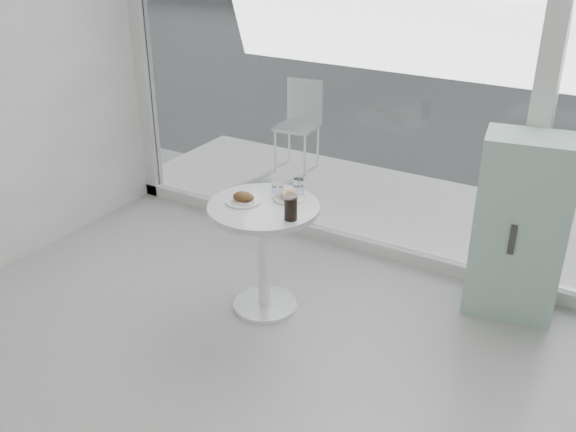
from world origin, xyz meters
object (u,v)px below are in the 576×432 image
Objects in this scene: patio_chair at (300,119)px; plate_fritter at (244,199)px; water_tumbler_b at (298,188)px; mint_cabinet at (520,227)px; plate_donut at (289,197)px; water_tumbler_a at (278,188)px; cola_glass at (291,208)px; main_table at (264,236)px.

plate_fritter is (0.91, -2.34, 0.24)m from patio_chair.
water_tumbler_b is (0.24, 0.29, 0.02)m from plate_fritter.
mint_cabinet is 6.28× the size of plate_donut.
water_tumbler_a reaches higher than water_tumbler_b.
mint_cabinet reaches higher than water_tumbler_b.
cola_glass is at bearing -8.58° from plate_fritter.
cola_glass reaches higher than main_table.
main_table is 0.87× the size of patio_chair.
cola_glass is (0.25, -0.09, 0.29)m from main_table.
patio_chair is at bearing 119.25° from water_tumbler_b.
main_table is 2.53m from patio_chair.
mint_cabinet is at bearing 38.16° from cola_glass.
main_table is at bearing -70.77° from patio_chair.
mint_cabinet is at bearing -35.85° from patio_chair.
plate_donut is at bearing -97.85° from water_tumbler_b.
plate_fritter is 1.44× the size of cola_glass.
cola_glass is (0.14, -0.35, 0.03)m from water_tumbler_b.
plate_donut is at bearing 122.80° from cola_glass.
main_table is 3.92× the size of plate_donut.
water_tumbler_b is at bearing -65.75° from patio_chair.
cola_glass reaches higher than water_tumbler_b.
water_tumbler_b is (1.15, -2.05, 0.26)m from patio_chair.
patio_chair reaches higher than water_tumbler_a.
mint_cabinet is at bearing 23.63° from water_tumbler_b.
mint_cabinet is 11.42× the size of water_tumbler_b.
water_tumbler_a reaches higher than plate_donut.
plate_donut is at bearing -162.85° from mint_cabinet.
cola_glass reaches higher than plate_donut.
plate_fritter reaches higher than plate_donut.
patio_chair is (-1.04, 2.31, 0.00)m from main_table.
plate_donut is (0.23, 0.19, -0.01)m from plate_fritter.
cola_glass is at bearing -151.65° from mint_cabinet.
plate_donut is at bearing 58.57° from main_table.
plate_donut is 1.27× the size of cola_glass.
mint_cabinet is at bearing 29.02° from plate_fritter.
water_tumbler_b is (0.01, 0.10, 0.03)m from plate_donut.
plate_fritter is 0.39m from cola_glass.
plate_donut is 0.10m from water_tumbler_a.
patio_chair is 8.22× the size of water_tumbler_b.
water_tumbler_a is at bearing 134.25° from cola_glass.
cola_glass is (1.29, -2.40, 0.29)m from patio_chair.
main_table is 0.62× the size of mint_cabinet.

